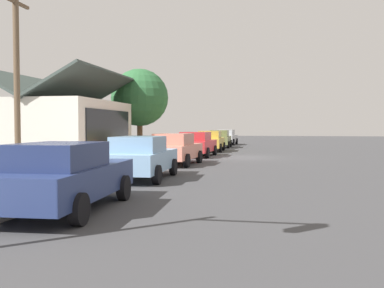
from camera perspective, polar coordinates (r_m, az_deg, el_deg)
ground_plane at (r=27.11m, az=6.53°, el=-1.77°), size 120.00×120.00×0.00m
sidewalk_curb at (r=28.05m, az=-4.96°, el=-1.46°), size 60.00×4.20×0.16m
car_navy at (r=10.33m, az=-16.46°, el=-4.08°), size 4.87×2.18×1.59m
car_skyblue at (r=15.90m, az=-6.73°, el=-1.77°), size 4.48×2.09×1.59m
car_coral at (r=21.71m, az=-2.21°, el=-0.64°), size 4.40×2.22×1.59m
car_cherry at (r=27.61m, az=0.63°, el=0.01°), size 4.58×2.19×1.59m
car_mustard at (r=33.37m, az=2.48°, el=0.42°), size 4.92×2.07×1.59m
car_olive at (r=39.12m, az=3.71°, el=0.71°), size 4.56×2.06×1.59m
car_silver at (r=44.94m, az=4.61°, el=0.92°), size 4.54×2.09×1.59m
storefront_building at (r=29.91m, az=-17.09°, el=2.28°), size 9.64×7.19×5.59m
shade_tree at (r=34.93m, az=-6.97°, el=6.12°), size 4.60×4.60×6.56m
utility_pole_wooden at (r=18.77m, az=-22.25°, el=8.23°), size 1.80×0.24×7.50m
fire_hydrant_red at (r=34.80m, az=0.46°, el=-0.02°), size 0.22×0.22×0.71m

